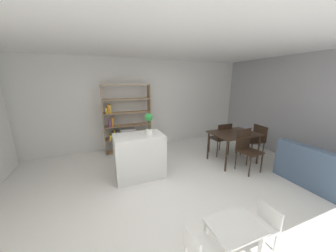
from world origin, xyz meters
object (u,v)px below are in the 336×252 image
child_chair_right (263,224)px  dining_chair_window_side (256,138)px  sofa (336,179)px  dining_chair_far (222,136)px  potted_plant_on_island (149,122)px  dining_table (234,136)px  kitchen_island (139,156)px  child_chair_left (198,249)px  dining_chair_near (246,146)px  child_table (234,231)px  open_bookshelf (125,123)px

child_chair_right → dining_chair_window_side: bearing=133.1°
dining_chair_window_side → sofa: size_ratio=0.48×
dining_chair_far → potted_plant_on_island: bearing=8.5°
dining_table → kitchen_island: bearing=175.7°
kitchen_island → child_chair_left: bearing=-87.0°
child_chair_right → child_chair_left: child_chair_left is taller
dining_chair_far → dining_chair_near: (-0.01, -0.87, 0.02)m
dining_chair_near → potted_plant_on_island: bearing=160.0°
child_table → sofa: sofa is taller
potted_plant_on_island → sofa: 3.65m
potted_plant_on_island → dining_chair_window_side: bearing=-2.7°
child_table → dining_chair_near: (1.76, 1.57, 0.19)m
kitchen_island → dining_chair_window_side: size_ratio=1.15×
child_table → child_chair_left: (-0.45, -0.00, -0.05)m
child_chair_left → open_bookshelf: bearing=-1.2°
open_bookshelf → child_chair_right: open_bookshelf is taller
potted_plant_on_island → kitchen_island: bearing=167.7°
child_chair_left → child_chair_right: bearing=-93.5°
child_table → sofa: bearing=6.3°
open_bookshelf → dining_chair_near: size_ratio=2.03×
open_bookshelf → dining_chair_window_side: 3.62m
dining_chair_far → sofa: bearing=112.5°
child_chair_left → sofa: (3.10, 0.30, -0.06)m
child_chair_right → dining_chair_near: (1.30, 1.57, 0.26)m
child_table → dining_table: (1.77, 2.00, 0.31)m
child_table → dining_chair_far: (1.77, 2.44, 0.17)m
kitchen_island → dining_table: (2.34, -0.18, 0.22)m
child_chair_left → kitchen_island: bearing=-0.7°
kitchen_island → dining_chair_far: (2.34, 0.26, 0.08)m
dining_table → dining_chair_near: 0.45m
open_bookshelf → child_table: 3.83m
dining_table → dining_chair_window_side: 0.77m
dining_table → dining_chair_near: bearing=-91.2°
dining_chair_far → dining_chair_near: bearing=89.7°
kitchen_island → dining_table: size_ratio=0.92×
open_bookshelf → dining_chair_far: (2.39, -1.31, -0.30)m
kitchen_island → potted_plant_on_island: bearing=-12.3°
kitchen_island → dining_chair_window_side: 3.11m
dining_chair_near → dining_chair_window_side: bearing=23.8°
dining_table → sofa: size_ratio=0.60×
potted_plant_on_island → dining_chair_near: (2.12, -0.56, -0.64)m
potted_plant_on_island → dining_chair_far: size_ratio=0.49×
dining_table → dining_chair_near: (-0.01, -0.43, -0.12)m
dining_chair_near → sofa: dining_chair_near is taller
dining_chair_window_side → dining_chair_near: bearing=-55.5°
child_chair_right → dining_chair_near: dining_chair_near is taller
child_chair_right → dining_table: (1.31, 2.00, 0.38)m
potted_plant_on_island → dining_chair_near: bearing=-14.8°
kitchen_island → child_chair_left: 2.19m
open_bookshelf → child_chair_left: open_bookshelf is taller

